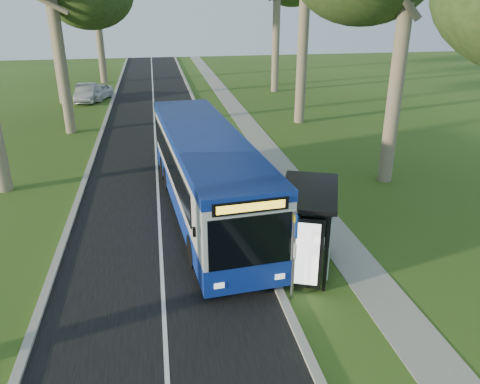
# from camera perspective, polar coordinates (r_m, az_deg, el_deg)

# --- Properties ---
(ground) EXTENTS (120.00, 120.00, 0.00)m
(ground) POSITION_cam_1_polar(r_m,az_deg,el_deg) (16.51, 2.78, -7.70)
(ground) COLOR #35531A
(ground) RESTS_ON ground
(road) EXTENTS (7.00, 100.00, 0.02)m
(road) POSITION_cam_1_polar(r_m,az_deg,el_deg) (25.27, -10.12, 3.04)
(road) COLOR black
(road) RESTS_ON ground
(kerb_east) EXTENTS (0.25, 100.00, 0.12)m
(kerb_east) POSITION_cam_1_polar(r_m,az_deg,el_deg) (25.47, -2.23, 3.67)
(kerb_east) COLOR #9E9B93
(kerb_east) RESTS_ON ground
(kerb_west) EXTENTS (0.25, 100.00, 0.12)m
(kerb_west) POSITION_cam_1_polar(r_m,az_deg,el_deg) (25.52, -18.00, 2.58)
(kerb_west) COLOR #9E9B93
(kerb_west) RESTS_ON ground
(centre_line) EXTENTS (0.12, 100.00, 0.00)m
(centre_line) POSITION_cam_1_polar(r_m,az_deg,el_deg) (25.27, -10.12, 3.07)
(centre_line) COLOR white
(centre_line) RESTS_ON road
(footpath) EXTENTS (1.50, 100.00, 0.02)m
(footpath) POSITION_cam_1_polar(r_m,az_deg,el_deg) (26.05, 4.33, 3.94)
(footpath) COLOR gray
(footpath) RESTS_ON ground
(bus) EXTENTS (3.80, 13.16, 3.44)m
(bus) POSITION_cam_1_polar(r_m,az_deg,el_deg) (18.94, -4.22, 2.34)
(bus) COLOR white
(bus) RESTS_ON ground
(bus_stop_sign) EXTENTS (0.09, 0.40, 2.85)m
(bus_stop_sign) POSITION_cam_1_polar(r_m,az_deg,el_deg) (13.54, 6.62, -6.57)
(bus_stop_sign) COLOR gray
(bus_stop_sign) RESTS_ON ground
(bus_shelter) EXTENTS (2.80, 3.64, 2.77)m
(bus_shelter) POSITION_cam_1_polar(r_m,az_deg,el_deg) (14.80, 9.39, -3.20)
(bus_shelter) COLOR black
(bus_shelter) RESTS_ON ground
(litter_bin) EXTENTS (0.52, 0.52, 0.90)m
(litter_bin) POSITION_cam_1_polar(r_m,az_deg,el_deg) (16.67, 9.20, -5.87)
(litter_bin) COLOR black
(litter_bin) RESTS_ON ground
(car_white) EXTENTS (2.64, 4.16, 1.32)m
(car_white) POSITION_cam_1_polar(r_m,az_deg,el_deg) (43.85, -16.90, 11.60)
(car_white) COLOR white
(car_white) RESTS_ON ground
(car_silver) EXTENTS (1.66, 4.49, 1.47)m
(car_silver) POSITION_cam_1_polar(r_m,az_deg,el_deg) (43.28, -18.20, 11.42)
(car_silver) COLOR #A4A7AC
(car_silver) RESTS_ON ground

